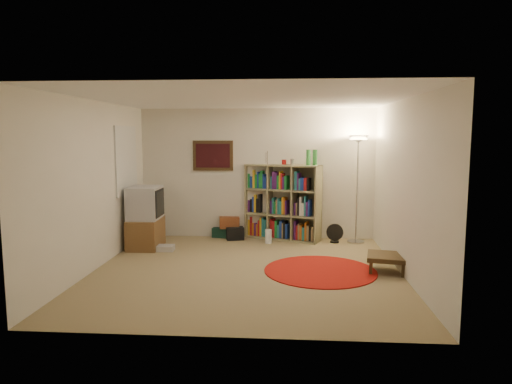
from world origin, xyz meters
TOP-DOWN VIEW (x-y plane):
  - room at (-0.05, 0.05)m, footprint 4.54×4.54m
  - bookshelf at (0.49, 2.14)m, footprint 1.49×0.89m
  - floor_lamp at (1.87, 1.93)m, footprint 0.47×0.47m
  - floor_fan at (1.48, 1.88)m, footprint 0.31×0.18m
  - tv_stand at (-1.91, 1.27)m, footprint 0.55×0.76m
  - dvd_box at (-1.50, 1.07)m, footprint 0.30×0.25m
  - suitcase at (-0.55, 2.25)m, footprint 0.66×0.50m
  - wicker_basket at (-0.54, 2.20)m, footprint 0.42×0.34m
  - duffel_bag at (-0.41, 2.03)m, footprint 0.38×0.34m
  - paper_towel at (0.25, 1.76)m, footprint 0.16×0.16m
  - red_rug at (1.09, 0.05)m, footprint 1.65×1.65m
  - side_table at (2.06, 0.10)m, footprint 0.65×0.65m

SIDE VIEW (x-z plane):
  - red_rug at x=1.09m, z-range 0.00..0.01m
  - dvd_box at x=-1.50m, z-range 0.00..0.09m
  - suitcase at x=-0.55m, z-range 0.00..0.19m
  - duffel_bag at x=-0.41m, z-range 0.00..0.23m
  - paper_towel at x=0.25m, z-range 0.00..0.26m
  - floor_fan at x=1.48m, z-range 0.00..0.36m
  - side_table at x=2.06m, z-range 0.08..0.34m
  - wicker_basket at x=-0.54m, z-range 0.19..0.41m
  - tv_stand at x=-1.91m, z-range -0.02..1.08m
  - bookshelf at x=0.49m, z-range -0.17..1.56m
  - room at x=-0.05m, z-range -0.01..2.53m
  - floor_lamp at x=1.87m, z-range 0.66..2.65m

